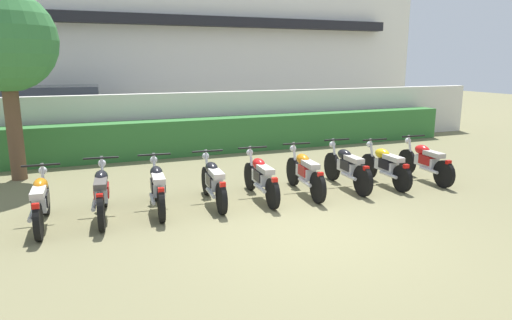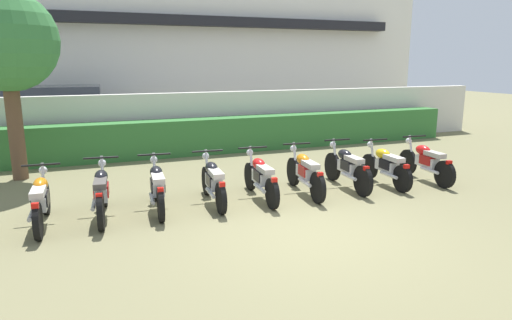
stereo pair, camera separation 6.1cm
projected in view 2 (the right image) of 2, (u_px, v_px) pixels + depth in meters
The scene contains 15 objects.
ground at pixel (309, 233), 7.14m from camera, with size 60.00×60.00×0.00m, color olive.
building at pixel (150, 31), 19.21m from camera, with size 22.30×6.50×7.70m.
compound_wall at pixel (191, 121), 13.69m from camera, with size 21.19×0.30×1.72m, color silver.
hedge_row at pixel (198, 136), 13.13m from camera, with size 16.95×0.70×1.02m, color #337033.
parked_car at pixel (61, 117), 14.07m from camera, with size 4.62×2.33×1.89m.
tree_near_inspector at pixel (6, 43), 9.78m from camera, with size 2.19×2.19×4.15m.
motorcycle_in_row_0 at pixel (41, 200), 7.34m from camera, with size 0.60×1.82×0.94m.
motorcycle_in_row_1 at pixel (102, 192), 7.75m from camera, with size 0.60×1.90×0.97m.
motorcycle_in_row_2 at pixel (157, 186), 8.13m from camera, with size 0.60×1.84×0.95m.
motorcycle_in_row_3 at pixel (213, 181), 8.51m from camera, with size 0.60×1.83×0.94m.
motorcycle_in_row_4 at pixel (260, 177), 8.82m from camera, with size 0.60×1.91×0.94m.
motorcycle_in_row_5 at pixel (305, 172), 9.16m from camera, with size 0.60×1.93×0.96m.
motorcycle_in_row_6 at pixel (347, 167), 9.57m from camera, with size 0.60×1.95×0.97m.
motorcycle_in_row_7 at pixel (386, 165), 9.81m from camera, with size 0.60×1.78×0.94m.
motorcycle_in_row_8 at pixel (426, 161), 10.17m from camera, with size 0.60×1.87×0.95m.
Camera 2 is at (-3.29, -5.94, 2.63)m, focal length 32.04 mm.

